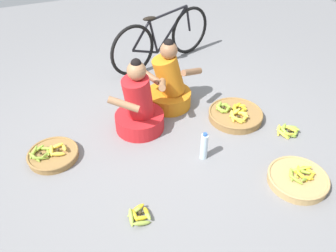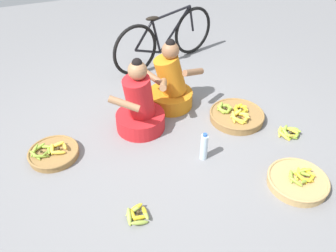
{
  "view_description": "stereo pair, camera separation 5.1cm",
  "coord_description": "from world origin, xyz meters",
  "px_view_note": "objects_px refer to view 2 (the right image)",
  "views": [
    {
      "loc": [
        -0.97,
        -2.43,
        2.27
      ],
      "look_at": [
        0.0,
        -0.2,
        0.35
      ],
      "focal_mm": 35.88,
      "sensor_mm": 36.0,
      "label": 1
    },
    {
      "loc": [
        -0.93,
        -2.45,
        2.27
      ],
      "look_at": [
        0.0,
        -0.2,
        0.35
      ],
      "focal_mm": 35.88,
      "sensor_mm": 36.0,
      "label": 2
    }
  ],
  "objects_px": {
    "banana_basket_mid_right": "(237,115)",
    "water_bottle": "(204,147)",
    "banana_basket_back_center": "(53,153)",
    "banana_basket_front_right": "(298,181)",
    "loose_bananas_front_center": "(289,132)",
    "loose_bananas_back_left": "(138,214)",
    "bicycle_leaning": "(166,39)",
    "vendor_woman_front": "(140,107)",
    "vendor_woman_behind": "(170,86)"
  },
  "relations": [
    {
      "from": "bicycle_leaning",
      "to": "banana_basket_front_right",
      "type": "relative_size",
      "value": 3.07
    },
    {
      "from": "banana_basket_back_center",
      "to": "loose_bananas_front_center",
      "type": "bearing_deg",
      "value": -14.56
    },
    {
      "from": "loose_bananas_front_center",
      "to": "banana_basket_mid_right",
      "type": "bearing_deg",
      "value": 130.1
    },
    {
      "from": "vendor_woman_behind",
      "to": "banana_basket_back_center",
      "type": "bearing_deg",
      "value": -164.65
    },
    {
      "from": "loose_bananas_back_left",
      "to": "water_bottle",
      "type": "bearing_deg",
      "value": 27.19
    },
    {
      "from": "water_bottle",
      "to": "loose_bananas_back_left",
      "type": "bearing_deg",
      "value": -152.81
    },
    {
      "from": "banana_basket_back_center",
      "to": "banana_basket_front_right",
      "type": "distance_m",
      "value": 2.3
    },
    {
      "from": "banana_basket_front_right",
      "to": "loose_bananas_back_left",
      "type": "distance_m",
      "value": 1.44
    },
    {
      "from": "vendor_woman_behind",
      "to": "loose_bananas_back_left",
      "type": "relative_size",
      "value": 4.22
    },
    {
      "from": "loose_bananas_back_left",
      "to": "loose_bananas_front_center",
      "type": "xyz_separation_m",
      "value": [
        1.81,
        0.38,
        0.0
      ]
    },
    {
      "from": "banana_basket_back_center",
      "to": "loose_bananas_front_center",
      "type": "relative_size",
      "value": 1.79
    },
    {
      "from": "water_bottle",
      "to": "bicycle_leaning",
      "type": "bearing_deg",
      "value": 78.31
    },
    {
      "from": "banana_basket_back_center",
      "to": "loose_bananas_back_left",
      "type": "relative_size",
      "value": 2.49
    },
    {
      "from": "banana_basket_front_right",
      "to": "banana_basket_mid_right",
      "type": "xyz_separation_m",
      "value": [
        0.01,
        1.04,
        0.01
      ]
    },
    {
      "from": "banana_basket_mid_right",
      "to": "water_bottle",
      "type": "xyz_separation_m",
      "value": [
        -0.63,
        -0.42,
        0.09
      ]
    },
    {
      "from": "banana_basket_back_center",
      "to": "vendor_woman_behind",
      "type": "bearing_deg",
      "value": 15.35
    },
    {
      "from": "banana_basket_front_right",
      "to": "loose_bananas_front_center",
      "type": "xyz_separation_m",
      "value": [
        0.39,
        0.6,
        -0.02
      ]
    },
    {
      "from": "bicycle_leaning",
      "to": "banana_basket_front_right",
      "type": "xyz_separation_m",
      "value": [
        0.21,
        -2.6,
        -0.31
      ]
    },
    {
      "from": "water_bottle",
      "to": "banana_basket_front_right",
      "type": "bearing_deg",
      "value": -45.55
    },
    {
      "from": "vendor_woman_behind",
      "to": "loose_bananas_front_center",
      "type": "xyz_separation_m",
      "value": [
        0.95,
        -0.99,
        -0.24
      ]
    },
    {
      "from": "vendor_woman_front",
      "to": "vendor_woman_behind",
      "type": "height_order",
      "value": "vendor_woman_behind"
    },
    {
      "from": "bicycle_leaning",
      "to": "loose_bananas_front_center",
      "type": "distance_m",
      "value": 2.12
    },
    {
      "from": "bicycle_leaning",
      "to": "banana_basket_back_center",
      "type": "bearing_deg",
      "value": -141.35
    },
    {
      "from": "loose_bananas_back_left",
      "to": "water_bottle",
      "type": "relative_size",
      "value": 0.65
    },
    {
      "from": "banana_basket_back_center",
      "to": "water_bottle",
      "type": "bearing_deg",
      "value": -23.33
    },
    {
      "from": "loose_bananas_back_left",
      "to": "banana_basket_back_center",
      "type": "bearing_deg",
      "value": 118.2
    },
    {
      "from": "vendor_woman_behind",
      "to": "banana_basket_front_right",
      "type": "relative_size",
      "value": 1.55
    },
    {
      "from": "banana_basket_front_right",
      "to": "loose_bananas_back_left",
      "type": "height_order",
      "value": "banana_basket_front_right"
    },
    {
      "from": "vendor_woman_front",
      "to": "banana_basket_front_right",
      "type": "height_order",
      "value": "vendor_woman_front"
    },
    {
      "from": "banana_basket_back_center",
      "to": "loose_bananas_back_left",
      "type": "xyz_separation_m",
      "value": [
        0.53,
        -0.99,
        -0.02
      ]
    },
    {
      "from": "banana_basket_mid_right",
      "to": "loose_bananas_front_center",
      "type": "distance_m",
      "value": 0.58
    },
    {
      "from": "vendor_woman_behind",
      "to": "banana_basket_back_center",
      "type": "relative_size",
      "value": 1.69
    },
    {
      "from": "loose_bananas_front_center",
      "to": "water_bottle",
      "type": "distance_m",
      "value": 1.01
    },
    {
      "from": "vendor_woman_behind",
      "to": "bicycle_leaning",
      "type": "distance_m",
      "value": 1.08
    },
    {
      "from": "vendor_woman_front",
      "to": "loose_bananas_back_left",
      "type": "distance_m",
      "value": 1.19
    },
    {
      "from": "vendor_woman_behind",
      "to": "banana_basket_back_center",
      "type": "distance_m",
      "value": 1.46
    },
    {
      "from": "vendor_woman_front",
      "to": "loose_bananas_back_left",
      "type": "relative_size",
      "value": 4.22
    },
    {
      "from": "vendor_woman_front",
      "to": "water_bottle",
      "type": "relative_size",
      "value": 2.72
    },
    {
      "from": "bicycle_leaning",
      "to": "water_bottle",
      "type": "bearing_deg",
      "value": -101.69
    },
    {
      "from": "banana_basket_back_center",
      "to": "banana_basket_mid_right",
      "type": "bearing_deg",
      "value": -4.72
    },
    {
      "from": "banana_basket_mid_right",
      "to": "water_bottle",
      "type": "relative_size",
      "value": 1.99
    },
    {
      "from": "vendor_woman_front",
      "to": "water_bottle",
      "type": "distance_m",
      "value": 0.8
    },
    {
      "from": "vendor_woman_front",
      "to": "vendor_woman_behind",
      "type": "distance_m",
      "value": 0.54
    },
    {
      "from": "bicycle_leaning",
      "to": "loose_bananas_back_left",
      "type": "relative_size",
      "value": 8.38
    },
    {
      "from": "loose_bananas_front_center",
      "to": "banana_basket_front_right",
      "type": "bearing_deg",
      "value": -122.81
    },
    {
      "from": "bicycle_leaning",
      "to": "banana_basket_back_center",
      "type": "relative_size",
      "value": 3.36
    },
    {
      "from": "vendor_woman_front",
      "to": "loose_bananas_front_center",
      "type": "distance_m",
      "value": 1.59
    },
    {
      "from": "banana_basket_mid_right",
      "to": "banana_basket_back_center",
      "type": "bearing_deg",
      "value": 175.28
    },
    {
      "from": "banana_basket_back_center",
      "to": "loose_bananas_back_left",
      "type": "distance_m",
      "value": 1.13
    },
    {
      "from": "vendor_woman_front",
      "to": "banana_basket_back_center",
      "type": "height_order",
      "value": "vendor_woman_front"
    }
  ]
}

